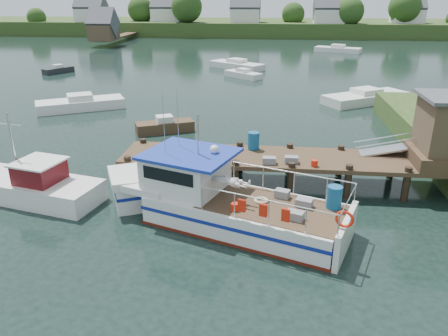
# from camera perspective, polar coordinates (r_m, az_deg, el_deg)

# --- Properties ---
(ground_plane) EXTENTS (160.00, 160.00, 0.00)m
(ground_plane) POSITION_cam_1_polar(r_m,az_deg,el_deg) (21.30, 3.11, -1.86)
(ground_plane) COLOR black
(far_shore) EXTENTS (140.00, 42.55, 9.22)m
(far_shore) POSITION_cam_1_polar(r_m,az_deg,el_deg) (102.06, 5.93, 18.13)
(far_shore) COLOR #33491E
(far_shore) RESTS_ON ground
(dock) EXTENTS (16.60, 3.00, 4.78)m
(dock) POSITION_cam_1_polar(r_m,az_deg,el_deg) (21.24, 21.09, 3.05)
(dock) COLOR #463221
(dock) RESTS_ON ground
(lobster_boat) EXTENTS (10.50, 6.01, 5.16)m
(lobster_boat) POSITION_cam_1_polar(r_m,az_deg,el_deg) (17.38, -1.15, -4.16)
(lobster_boat) COLOR silver
(lobster_boat) RESTS_ON ground
(work_boat) EXTENTS (7.44, 3.64, 3.90)m
(work_boat) POSITION_cam_1_polar(r_m,az_deg,el_deg) (21.33, -24.29, -2.04)
(work_boat) COLOR silver
(work_boat) RESTS_ON ground
(moored_rowboat) EXTENTS (3.95, 2.74, 1.09)m
(moored_rowboat) POSITION_cam_1_polar(r_m,az_deg,el_deg) (29.24, -7.75, 5.47)
(moored_rowboat) COLOR #463221
(moored_rowboat) RESTS_ON ground
(moored_far) EXTENTS (7.32, 4.72, 1.18)m
(moored_far) POSITION_cam_1_polar(r_m,az_deg,el_deg) (72.59, 14.65, 14.77)
(moored_far) COLOR silver
(moored_far) RESTS_ON ground
(moored_a) EXTENTS (6.87, 5.17, 1.22)m
(moored_a) POSITION_cam_1_polar(r_m,az_deg,el_deg) (36.64, -18.22, 7.99)
(moored_a) COLOR silver
(moored_a) RESTS_ON ground
(moored_b) EXTENTS (4.39, 4.05, 0.99)m
(moored_b) POSITION_cam_1_polar(r_m,az_deg,el_deg) (48.61, 2.51, 12.14)
(moored_b) COLOR silver
(moored_b) RESTS_ON ground
(moored_c) EXTENTS (7.70, 6.18, 1.18)m
(moored_c) POSITION_cam_1_polar(r_m,az_deg,el_deg) (38.99, 18.02, 8.78)
(moored_c) COLOR silver
(moored_c) RESTS_ON ground
(moored_d) EXTENTS (7.11, 6.04, 1.19)m
(moored_d) POSITION_cam_1_polar(r_m,az_deg,el_deg) (54.55, 1.67, 13.30)
(moored_d) COLOR silver
(moored_d) RESTS_ON ground
(moored_e) EXTENTS (2.85, 3.64, 0.97)m
(moored_e) POSITION_cam_1_polar(r_m,az_deg,el_deg) (54.89, -20.83, 11.89)
(moored_e) COLOR black
(moored_e) RESTS_ON ground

